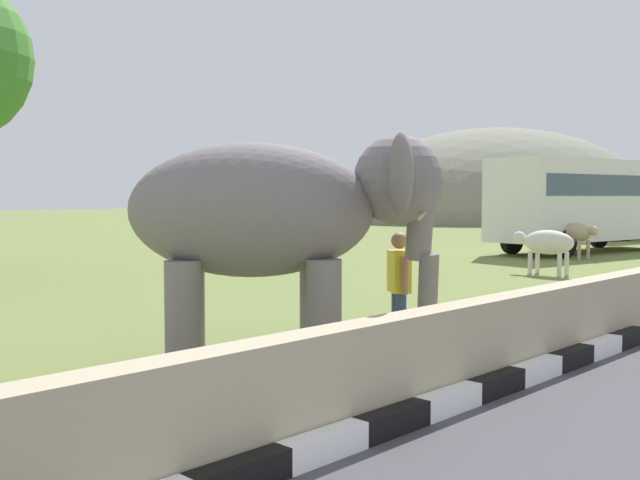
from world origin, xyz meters
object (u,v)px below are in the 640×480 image
(cow_near, at_px, (576,233))
(cow_mid, at_px, (547,243))
(bus_white, at_px, (584,198))
(bus_red, at_px, (637,197))
(person_handler, at_px, (399,285))
(elephant, at_px, (282,214))

(cow_near, distance_m, cow_mid, 5.85)
(bus_white, distance_m, bus_red, 11.46)
(bus_red, bearing_deg, cow_mid, -165.49)
(cow_mid, bearing_deg, cow_near, 17.44)
(bus_red, distance_m, cow_near, 14.65)
(person_handler, height_order, cow_mid, person_handler)
(bus_red, bearing_deg, elephant, -166.47)
(bus_white, relative_size, cow_near, 4.83)
(bus_red, bearing_deg, bus_white, -168.47)
(elephant, height_order, cow_near, elephant)
(person_handler, bearing_deg, cow_mid, 16.59)
(person_handler, bearing_deg, cow_near, 16.88)
(elephant, xyz_separation_m, bus_red, (32.11, 7.73, 0.15))
(cow_near, bearing_deg, person_handler, -163.12)
(person_handler, relative_size, bus_red, 0.18)
(person_handler, bearing_deg, elephant, 162.09)
(bus_white, distance_m, cow_near, 3.39)
(elephant, height_order, bus_white, bus_white)
(elephant, bearing_deg, bus_red, 13.53)
(elephant, height_order, bus_red, bus_red)
(person_handler, bearing_deg, bus_red, 15.24)
(cow_near, bearing_deg, bus_white, 19.89)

